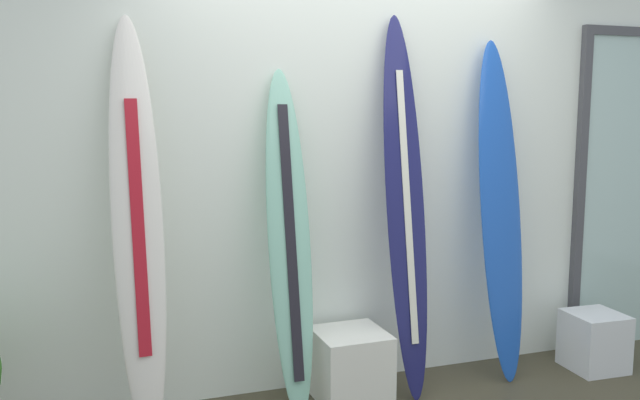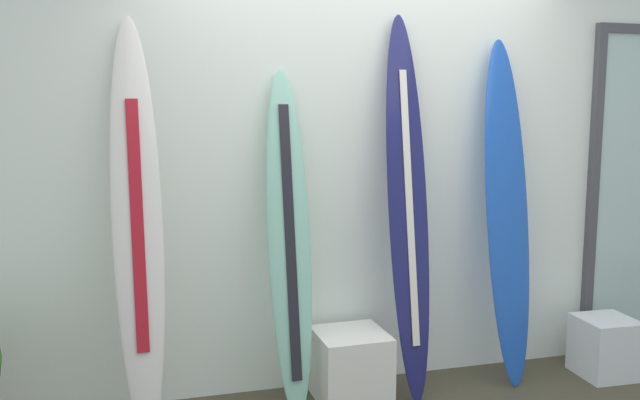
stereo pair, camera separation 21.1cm
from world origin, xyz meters
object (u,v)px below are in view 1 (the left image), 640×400
object	(u,v)px
surfboard_ivory	(138,229)
display_block_center	(594,341)
surfboard_navy	(406,210)
surfboard_cobalt	(501,211)
display_block_left	(350,366)
surfboard_seafoam	(289,241)

from	to	relation	value
surfboard_ivory	display_block_center	bearing A→B (deg)	-2.34
surfboard_navy	display_block_center	distance (m)	1.59
surfboard_cobalt	display_block_left	xyz separation A→B (m)	(-1.00, -0.05, -0.84)
surfboard_ivory	surfboard_navy	size ratio (longest dim) A/B	0.97
surfboard_seafoam	display_block_center	bearing A→B (deg)	-3.52
surfboard_seafoam	surfboard_ivory	bearing A→B (deg)	-179.36
surfboard_navy	display_block_center	xyz separation A→B (m)	(1.30, -0.12, -0.90)
surfboard_ivory	surfboard_seafoam	xyz separation A→B (m)	(0.80, 0.01, -0.11)
surfboard_seafoam	display_block_center	distance (m)	2.14
surfboard_ivory	display_block_left	size ratio (longest dim) A/B	5.34
surfboard_navy	surfboard_cobalt	bearing A→B (deg)	1.33
surfboard_ivory	surfboard_navy	distance (m)	1.50
surfboard_ivory	surfboard_seafoam	world-z (taller)	surfboard_ivory
surfboard_seafoam	display_block_left	xyz separation A→B (m)	(0.35, -0.04, -0.74)
surfboard_navy	surfboard_cobalt	world-z (taller)	surfboard_navy
surfboard_ivory	display_block_left	world-z (taller)	surfboard_ivory
surfboard_ivory	display_block_left	bearing A→B (deg)	-1.35
surfboard_ivory	display_block_center	world-z (taller)	surfboard_ivory
surfboard_ivory	surfboard_cobalt	size ratio (longest dim) A/B	1.03
surfboard_navy	display_block_center	size ratio (longest dim) A/B	6.00
display_block_left	display_block_center	size ratio (longest dim) A/B	1.09
display_block_left	display_block_center	distance (m)	1.65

